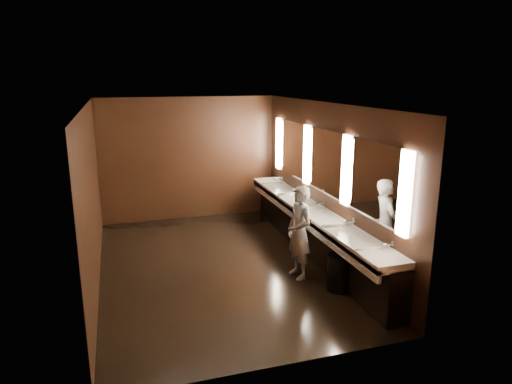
# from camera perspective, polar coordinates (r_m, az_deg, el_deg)

# --- Properties ---
(floor) EXTENTS (6.00, 6.00, 0.00)m
(floor) POSITION_cam_1_polar(r_m,az_deg,el_deg) (8.15, -4.63, -9.19)
(floor) COLOR black
(floor) RESTS_ON ground
(ceiling) EXTENTS (4.00, 6.00, 0.02)m
(ceiling) POSITION_cam_1_polar(r_m,az_deg,el_deg) (7.49, -5.06, 10.86)
(ceiling) COLOR #2D2D2B
(ceiling) RESTS_ON wall_back
(wall_back) EXTENTS (4.00, 0.02, 2.80)m
(wall_back) POSITION_cam_1_polar(r_m,az_deg,el_deg) (10.59, -8.37, 4.13)
(wall_back) COLOR black
(wall_back) RESTS_ON floor
(wall_front) EXTENTS (4.00, 0.02, 2.80)m
(wall_front) POSITION_cam_1_polar(r_m,az_deg,el_deg) (4.95, 2.81, -7.57)
(wall_front) COLOR black
(wall_front) RESTS_ON floor
(wall_left) EXTENTS (0.02, 6.00, 2.80)m
(wall_left) POSITION_cam_1_polar(r_m,az_deg,el_deg) (7.55, -19.81, -0.69)
(wall_left) COLOR black
(wall_left) RESTS_ON floor
(wall_right) EXTENTS (0.02, 6.00, 2.80)m
(wall_right) POSITION_cam_1_polar(r_m,az_deg,el_deg) (8.35, 8.69, 1.38)
(wall_right) COLOR black
(wall_right) RESTS_ON floor
(sink_counter) EXTENTS (0.55, 5.40, 1.01)m
(sink_counter) POSITION_cam_1_polar(r_m,az_deg,el_deg) (8.51, 7.20, -4.65)
(sink_counter) COLOR black
(sink_counter) RESTS_ON floor
(mirror_band) EXTENTS (0.06, 5.03, 1.15)m
(mirror_band) POSITION_cam_1_polar(r_m,az_deg,el_deg) (8.27, 8.65, 3.74)
(mirror_band) COLOR #FEE5C4
(mirror_band) RESTS_ON wall_right
(person) EXTENTS (0.45, 0.61, 1.55)m
(person) POSITION_cam_1_polar(r_m,az_deg,el_deg) (7.48, 5.44, -5.04)
(person) COLOR #7E96BC
(person) RESTS_ON floor
(trash_bin) EXTENTS (0.44, 0.44, 0.57)m
(trash_bin) POSITION_cam_1_polar(r_m,az_deg,el_deg) (7.28, 10.36, -9.91)
(trash_bin) COLOR black
(trash_bin) RESTS_ON floor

